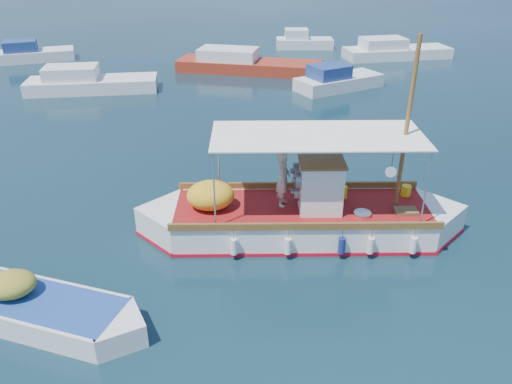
{
  "coord_description": "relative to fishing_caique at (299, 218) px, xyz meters",
  "views": [
    {
      "loc": [
        -2.35,
        -13.72,
        8.86
      ],
      "look_at": [
        -1.22,
        0.0,
        1.73
      ],
      "focal_mm": 35.0,
      "sensor_mm": 36.0,
      "label": 1
    }
  ],
  "objects": [
    {
      "name": "bg_boat_ne",
      "position": [
        5.16,
        17.0,
        -0.09
      ],
      "size": [
        6.07,
        4.39,
        1.8
      ],
      "rotation": [
        0.0,
        0.0,
        0.44
      ],
      "color": "silver",
      "rests_on": "ground"
    },
    {
      "name": "bg_boat_n",
      "position": [
        -0.43,
        22.03,
        -0.09
      ],
      "size": [
        10.64,
        5.65,
        1.8
      ],
      "rotation": [
        0.0,
        0.0,
        -0.29
      ],
      "color": "maroon",
      "rests_on": "ground"
    },
    {
      "name": "bg_boat_nw",
      "position": [
        -10.57,
        17.8,
        -0.09
      ],
      "size": [
        8.09,
        2.82,
        1.8
      ],
      "rotation": [
        0.0,
        0.0,
        0.05
      ],
      "color": "silver",
      "rests_on": "ground"
    },
    {
      "name": "ground",
      "position": [
        -0.23,
        -0.25,
        -0.58
      ],
      "size": [
        160.0,
        160.0,
        0.0
      ],
      "primitive_type": "plane",
      "color": "black",
      "rests_on": "ground"
    },
    {
      "name": "bg_boat_e",
      "position": [
        11.75,
        25.5,
        -0.09
      ],
      "size": [
        8.66,
        3.51,
        1.8
      ],
      "rotation": [
        0.0,
        0.0,
        0.11
      ],
      "color": "silver",
      "rests_on": "ground"
    },
    {
      "name": "dinghy",
      "position": [
        -7.3,
        -3.65,
        -0.27
      ],
      "size": [
        5.64,
        3.27,
        1.49
      ],
      "rotation": [
        0.0,
        0.0,
        -0.39
      ],
      "color": "white",
      "rests_on": "ground"
    },
    {
      "name": "fishing_caique",
      "position": [
        0.0,
        0.0,
        0.0
      ],
      "size": [
        10.87,
        3.56,
        6.64
      ],
      "rotation": [
        0.0,
        0.0,
        -0.07
      ],
      "color": "white",
      "rests_on": "ground"
    },
    {
      "name": "bg_boat_far_n",
      "position": [
        5.13,
        30.0,
        -0.09
      ],
      "size": [
        4.99,
        2.39,
        1.8
      ],
      "rotation": [
        0.0,
        0.0,
        -0.08
      ],
      "color": "silver",
      "rests_on": "ground"
    },
    {
      "name": "bg_boat_far_w",
      "position": [
        -16.82,
        26.86,
        -0.09
      ],
      "size": [
        6.27,
        3.69,
        1.8
      ],
      "rotation": [
        0.0,
        0.0,
        0.25
      ],
      "color": "silver",
      "rests_on": "ground"
    }
  ]
}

